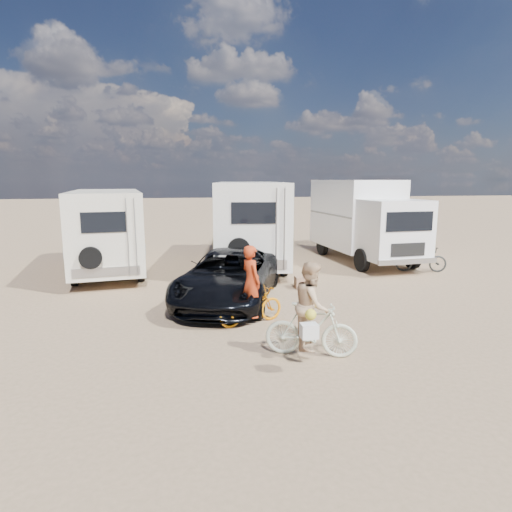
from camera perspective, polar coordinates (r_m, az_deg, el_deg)
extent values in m
plane|color=#A28260|center=(9.82, 7.92, -9.28)|extent=(140.00, 140.00, 0.00)
imported|color=black|center=(11.49, -3.65, -2.75)|extent=(3.76, 5.40, 1.37)
imported|color=orange|center=(9.74, -0.67, -6.71)|extent=(1.70, 1.09, 0.84)
imported|color=beige|center=(8.06, 7.40, -9.78)|extent=(1.77, 1.05, 1.03)
imported|color=red|center=(9.64, -0.68, -4.44)|extent=(0.58, 0.70, 1.64)
imported|color=tan|center=(7.96, 7.45, -7.76)|extent=(0.85, 0.96, 1.63)
imported|color=#242624|center=(16.29, 21.24, -0.37)|extent=(1.87, 1.14, 0.93)
cube|color=#215081|center=(11.58, -4.96, -4.98)|extent=(0.67, 0.56, 0.47)
cube|color=#946E53|center=(13.02, 6.25, -3.54)|extent=(0.48, 0.48, 0.35)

